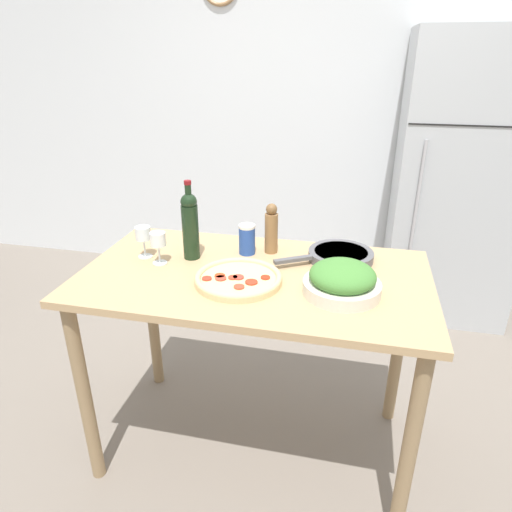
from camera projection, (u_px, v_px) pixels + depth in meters
name	position (u px, v px, depth m)	size (l,w,h in m)	color
ground_plane	(254.00, 442.00, 2.18)	(14.00, 14.00, 0.00)	slate
wall_back	(312.00, 112.00, 3.33)	(6.40, 0.08, 2.60)	silver
refrigerator	(458.00, 183.00, 2.97)	(0.79, 0.63, 1.85)	#B7BCC1
prep_counter	(254.00, 302.00, 1.86)	(1.38, 0.77, 0.90)	tan
wine_bottle	(190.00, 224.00, 1.89)	(0.07, 0.07, 0.34)	black
wine_glass_near	(158.00, 241.00, 1.86)	(0.06, 0.06, 0.14)	silver
wine_glass_far	(143.00, 235.00, 1.92)	(0.06, 0.06, 0.14)	silver
pepper_mill	(271.00, 229.00, 1.96)	(0.06, 0.06, 0.22)	olive
salad_bowl	(342.00, 280.00, 1.64)	(0.28, 0.28, 0.12)	silver
homemade_pizza	(238.00, 279.00, 1.74)	(0.33, 0.33, 0.03)	#DBC189
salt_canister	(247.00, 239.00, 1.97)	(0.07, 0.07, 0.13)	#284CA3
cast_iron_skillet	(340.00, 255.00, 1.93)	(0.40, 0.30, 0.04)	#56565B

